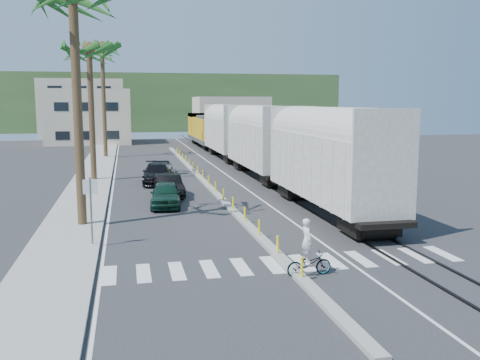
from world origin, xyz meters
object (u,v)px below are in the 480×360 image
street_sign (91,202)px  car_lead (166,194)px  car_second (169,186)px  cyclist (308,258)px

street_sign → car_lead: 9.21m
street_sign → car_second: size_ratio=0.68×
car_lead → cyclist: 14.41m
car_lead → cyclist: (3.99, -13.85, -0.07)m
street_sign → cyclist: street_sign is taller
street_sign → car_second: 12.45m
car_second → cyclist: size_ratio=2.11×
car_lead → car_second: car_lead is taller
cyclist → street_sign: bearing=49.0°
street_sign → car_second: street_sign is taller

